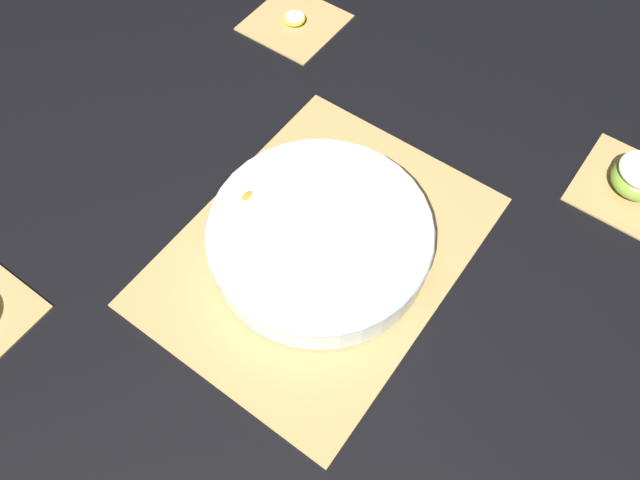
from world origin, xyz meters
TOP-DOWN VIEW (x-y plane):
  - ground_plane at (0.00, 0.00)m, footprint 6.00×6.00m
  - bamboo_mat_center at (0.00, 0.00)m, footprint 0.45×0.35m
  - coaster_mat_near_left at (-0.34, -0.30)m, footprint 0.15×0.15m
  - coaster_mat_far_left at (-0.34, 0.30)m, footprint 0.15×0.15m
  - fruit_salad_bowl at (-0.00, 0.00)m, footprint 0.30×0.30m
  - apple_half at (-0.34, 0.30)m, footprint 0.08×0.08m
  - banana_coin_single at (-0.34, -0.30)m, footprint 0.04×0.04m

SIDE VIEW (x-z plane):
  - ground_plane at x=0.00m, z-range 0.00..0.00m
  - coaster_mat_far_left at x=-0.34m, z-range 0.00..0.01m
  - coaster_mat_near_left at x=-0.34m, z-range 0.00..0.01m
  - bamboo_mat_center at x=0.00m, z-range 0.00..0.01m
  - banana_coin_single at x=-0.34m, z-range 0.01..0.01m
  - apple_half at x=-0.34m, z-range 0.01..0.05m
  - fruit_salad_bowl at x=0.00m, z-range 0.01..0.07m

